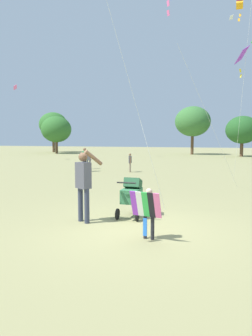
{
  "coord_description": "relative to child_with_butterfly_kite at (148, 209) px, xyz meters",
  "views": [
    {
      "loc": [
        1.81,
        -6.57,
        2.06
      ],
      "look_at": [
        -0.35,
        0.72,
        1.3
      ],
      "focal_mm": 32.45,
      "sensor_mm": 36.0,
      "label": 1
    }
  ],
  "objects": [
    {
      "name": "person_adult_flyer",
      "position": [
        -1.78,
        0.81,
        0.39
      ],
      "size": [
        0.68,
        0.49,
        1.79
      ],
      "color": "#33384C",
      "rests_on": "ground"
    },
    {
      "name": "kite_blue_high",
      "position": [
        2.11,
        7.5,
        4.57
      ],
      "size": [
        2.55,
        3.44,
        5.8
      ],
      "color": "purple",
      "rests_on": "ground"
    },
    {
      "name": "stroller",
      "position": [
        -0.8,
        1.66,
        -0.03
      ],
      "size": [
        0.56,
        1.08,
        1.03
      ],
      "color": "black",
      "rests_on": "ground"
    },
    {
      "name": "child_with_butterfly_kite",
      "position": [
        0.0,
        0.0,
        0.0
      ],
      "size": [
        0.64,
        0.41,
        1.05
      ],
      "color": "#232328",
      "rests_on": "ground"
    },
    {
      "name": "distant_kites_cluster",
      "position": [
        0.13,
        22.69,
        10.79
      ],
      "size": [
        35.26,
        11.31,
        11.32
      ],
      "color": "blue"
    },
    {
      "name": "person_red_shirt",
      "position": [
        -3.65,
        11.61,
        0.03
      ],
      "size": [
        0.24,
        0.34,
        1.13
      ],
      "color": "#7F705B",
      "rests_on": "ground"
    },
    {
      "name": "treeline_distant",
      "position": [
        0.69,
        31.49,
        3.0
      ],
      "size": [
        39.74,
        6.87,
        5.98
      ],
      "color": "brown",
      "rests_on": "ground"
    },
    {
      "name": "ground_plane",
      "position": [
        -0.54,
        0.7,
        -0.64
      ],
      "size": [
        120.0,
        120.0,
        0.0
      ],
      "primitive_type": "plane",
      "color": "#938E5B"
    },
    {
      "name": "person_kid_running",
      "position": [
        -6.79,
        12.65,
        0.04
      ],
      "size": [
        0.37,
        0.17,
        1.15
      ],
      "color": "#33384C",
      "rests_on": "ground"
    },
    {
      "name": "kite_orange_delta",
      "position": [
        2.11,
        9.08,
        7.41
      ],
      "size": [
        0.52,
        2.16,
        8.47
      ],
      "color": "purple",
      "rests_on": "ground"
    },
    {
      "name": "person_sitting_far",
      "position": [
        -6.38,
        11.11,
        0.21
      ],
      "size": [
        0.22,
        0.46,
        1.44
      ],
      "color": "#232328",
      "rests_on": "ground"
    }
  ]
}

